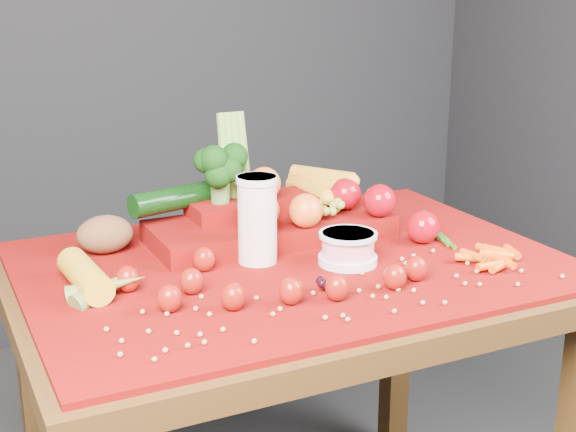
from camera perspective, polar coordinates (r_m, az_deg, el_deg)
name	(u,v)px	position (r m, az deg, el deg)	size (l,w,h in m)	color
table	(292,310)	(1.65, 0.30, -6.68)	(1.10, 0.80, 0.75)	#3D250D
red_cloth	(292,263)	(1.61, 0.31, -3.39)	(1.05, 0.75, 0.01)	#730307
milk_glass	(257,216)	(1.58, -2.20, -0.02)	(0.08, 0.08, 0.18)	silver
yogurt_bowl	(348,247)	(1.59, 4.28, -2.21)	(0.12, 0.12, 0.06)	silver
strawberry_scatter	(263,280)	(1.43, -1.75, -4.59)	(0.54, 0.28, 0.05)	maroon
dark_grape_cluster	(333,284)	(1.46, 3.21, -4.85)	(0.06, 0.05, 0.03)	black
soybean_scatter	(341,292)	(1.44, 3.81, -5.44)	(0.84, 0.24, 0.01)	#A48E46
corn_ear	(100,283)	(1.47, -13.21, -4.69)	(0.19, 0.24, 0.06)	yellow
potato	(105,234)	(1.69, -12.89, -1.28)	(0.12, 0.08, 0.08)	brown
baby_carrot_pile	(499,257)	(1.64, 14.77, -2.83)	(0.17, 0.17, 0.03)	#E34E08
green_bean_pile	(438,236)	(1.77, 10.61, -1.42)	(0.14, 0.12, 0.01)	#2C5F15
produce_mound	(275,210)	(1.74, -0.90, 0.40)	(0.61, 0.36, 0.27)	#730307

